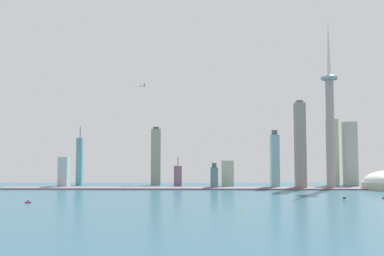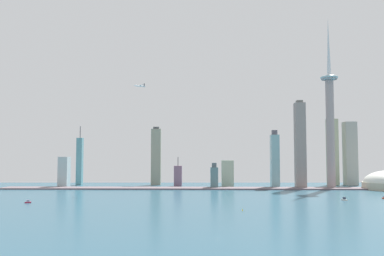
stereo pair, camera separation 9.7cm
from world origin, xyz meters
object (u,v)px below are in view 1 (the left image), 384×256
object	(u,v)px
boat_2	(344,199)
skyscraper_3	(64,172)
skyscraper_4	(228,173)
skyscraper_5	(214,177)
skyscraper_2	(350,153)
skyscraper_8	(275,160)
airplane	(140,86)
skyscraper_6	(178,176)
boat_0	(28,202)
channel_buoy_0	(242,210)
skyscraper_0	(80,161)
observation_tower	(330,114)
skyscraper_9	(300,145)
skyscraper_7	(332,152)
skyscraper_1	(156,156)

from	to	relation	value
boat_2	skyscraper_3	bearing A→B (deg)	39.62
skyscraper_4	skyscraper_5	xyz separation A→B (m)	(-29.86, -44.92, -4.90)
skyscraper_4	boat_2	world-z (taller)	skyscraper_4
skyscraper_2	skyscraper_8	size ratio (longest dim) A/B	1.19
skyscraper_5	airplane	bearing A→B (deg)	-159.31
skyscraper_6	boat_0	size ratio (longest dim) A/B	7.20
skyscraper_2	channel_buoy_0	bearing A→B (deg)	-123.44
skyscraper_0	channel_buoy_0	distance (m)	534.04
observation_tower	skyscraper_2	size ratio (longest dim) A/B	2.47
airplane	skyscraper_9	bearing A→B (deg)	150.09
observation_tower	skyscraper_0	distance (m)	548.69
skyscraper_0	skyscraper_4	size ratio (longest dim) A/B	2.37
skyscraper_0	boat_2	size ratio (longest dim) A/B	12.80
skyscraper_5	skyscraper_8	bearing A→B (deg)	10.11
skyscraper_2	skyscraper_6	size ratio (longest dim) A/B	2.26
skyscraper_3	boat_2	size ratio (longest dim) A/B	6.12
observation_tower	skyscraper_7	xyz separation A→B (m)	(33.81, 95.54, -75.13)
observation_tower	skyscraper_8	size ratio (longest dim) A/B	2.95
skyscraper_6	boat_2	size ratio (longest dim) A/B	6.05
skyscraper_8	channel_buoy_0	xyz separation A→B (m)	(-104.26, -359.21, -54.74)
skyscraper_7	skyscraper_9	world-z (taller)	skyscraper_9
channel_buoy_0	observation_tower	bearing A→B (deg)	57.78
skyscraper_7	boat_2	bearing A→B (deg)	-105.16
observation_tower	skyscraper_3	bearing A→B (deg)	177.57
channel_buoy_0	boat_0	bearing A→B (deg)	165.34
skyscraper_1	skyscraper_9	xyz separation A→B (m)	(300.95, -92.73, 23.36)
channel_buoy_0	skyscraper_7	bearing A→B (deg)	60.35
skyscraper_9	airplane	xyz separation A→B (m)	(-316.99, -54.94, 111.81)
airplane	skyscraper_4	bearing A→B (deg)	170.01
skyscraper_9	channel_buoy_0	xyz separation A→B (m)	(-151.54, -337.44, -85.74)
skyscraper_5	skyscraper_9	world-z (taller)	skyscraper_9
skyscraper_2	skyscraper_7	xyz separation A→B (m)	(-38.85, 0.95, 3.48)
observation_tower	airplane	world-z (taller)	observation_tower
skyscraper_1	channel_buoy_0	bearing A→B (deg)	-70.85
skyscraper_0	skyscraper_3	world-z (taller)	skyscraper_0
skyscraper_2	skyscraper_3	distance (m)	624.84
skyscraper_0	skyscraper_3	bearing A→B (deg)	-102.19
skyscraper_2	skyscraper_1	bearing A→B (deg)	-179.73
skyscraper_5	airplane	xyz separation A→B (m)	(-143.61, -54.23, 176.01)
boat_0	channel_buoy_0	xyz separation A→B (m)	(289.20, -75.68, -0.22)
skyscraper_2	skyscraper_9	distance (m)	164.89
skyscraper_1	skyscraper_8	world-z (taller)	skyscraper_1
skyscraper_1	skyscraper_2	size ratio (longest dim) A/B	0.93
observation_tower	skyscraper_1	world-z (taller)	observation_tower
skyscraper_0	skyscraper_9	distance (m)	481.07
skyscraper_2	skyscraper_7	size ratio (longest dim) A/B	0.95
boat_2	channel_buoy_0	world-z (taller)	boat_2
boat_2	skyscraper_8	bearing A→B (deg)	-11.00
skyscraper_0	skyscraper_2	bearing A→B (deg)	0.76
skyscraper_8	skyscraper_2	bearing A→B (deg)	21.94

